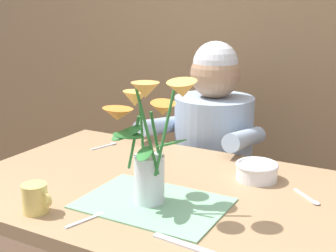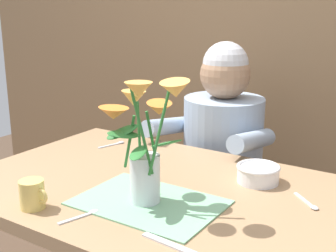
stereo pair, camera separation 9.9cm
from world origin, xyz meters
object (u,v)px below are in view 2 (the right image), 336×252
seated_person (222,173)px  ceramic_bowl (258,173)px  flower_vase (144,139)px  dinner_knife (175,246)px  coffee_cup (33,194)px

seated_person → ceramic_bowl: size_ratio=8.35×
flower_vase → seated_person: bearing=99.3°
seated_person → flower_vase: (0.12, -0.74, 0.37)m
dinner_knife → coffee_cup: 0.44m
flower_vase → dinner_knife: (0.20, -0.16, -0.19)m
ceramic_bowl → flower_vase: bearing=-123.2°
seated_person → ceramic_bowl: (0.33, -0.42, 0.21)m
seated_person → flower_vase: bearing=-79.0°
ceramic_bowl → coffee_cup: (-0.44, -0.51, 0.01)m
flower_vase → dinner_knife: flower_vase is taller
ceramic_bowl → dinner_knife: ceramic_bowl is taller
flower_vase → ceramic_bowl: bearing=56.8°
seated_person → coffee_cup: 0.96m
seated_person → coffee_cup: bearing=-95.4°
seated_person → coffee_cup: seated_person is taller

